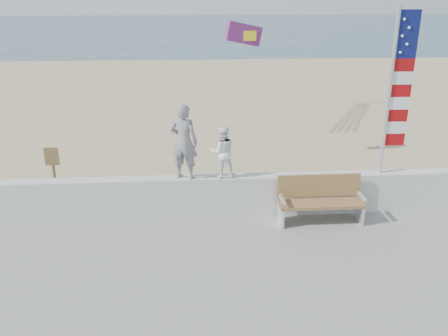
{
  "coord_description": "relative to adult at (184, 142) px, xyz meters",
  "views": [
    {
      "loc": [
        -0.47,
        -7.51,
        4.8
      ],
      "look_at": [
        0.2,
        1.8,
        1.35
      ],
      "focal_mm": 38.0,
      "sensor_mm": 36.0,
      "label": 1
    }
  ],
  "objects": [
    {
      "name": "ground",
      "position": [
        0.63,
        -2.0,
        -1.89
      ],
      "size": [
        220.0,
        220.0,
        0.0
      ],
      "primitive_type": "plane",
      "color": "#304C60",
      "rests_on": "ground"
    },
    {
      "name": "sand",
      "position": [
        0.63,
        7.0,
        -1.85
      ],
      "size": [
        90.0,
        40.0,
        0.08
      ],
      "primitive_type": "cube",
      "color": "tan",
      "rests_on": "ground"
    },
    {
      "name": "seawall",
      "position": [
        0.63,
        0.0,
        -1.26
      ],
      "size": [
        30.0,
        0.35,
        0.9
      ],
      "primitive_type": "cube",
      "color": "silver",
      "rests_on": "boardwalk"
    },
    {
      "name": "adult",
      "position": [
        0.0,
        0.0,
        0.0
      ],
      "size": [
        0.68,
        0.56,
        1.61
      ],
      "primitive_type": "imported",
      "rotation": [
        0.0,
        0.0,
        2.81
      ],
      "color": "gray",
      "rests_on": "seawall"
    },
    {
      "name": "child",
      "position": [
        0.81,
        0.0,
        -0.25
      ],
      "size": [
        0.57,
        0.46,
        1.12
      ],
      "primitive_type": "imported",
      "rotation": [
        0.0,
        0.0,
        3.21
      ],
      "color": "white",
      "rests_on": "seawall"
    },
    {
      "name": "bench",
      "position": [
        2.86,
        -0.45,
        -1.2
      ],
      "size": [
        1.8,
        0.57,
        1.0
      ],
      "color": "olive",
      "rests_on": "boardwalk"
    },
    {
      "name": "flag",
      "position": [
        4.42,
        -0.0,
        1.11
      ],
      "size": [
        0.5,
        0.08,
        3.5
      ],
      "color": "silver",
      "rests_on": "seawall"
    },
    {
      "name": "parafoil_kite",
      "position": [
        1.65,
        3.6,
        1.89
      ],
      "size": [
        1.04,
        0.43,
        0.69
      ],
      "color": "red",
      "rests_on": "ground"
    },
    {
      "name": "sign",
      "position": [
        -3.02,
        0.9,
        -0.94
      ],
      "size": [
        0.32,
        0.07,
        1.46
      ],
      "color": "brown",
      "rests_on": "sand"
    }
  ]
}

